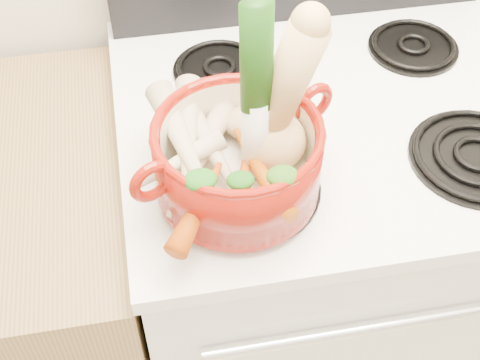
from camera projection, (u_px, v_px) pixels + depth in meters
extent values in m
cube|color=white|center=(315.00, 266.00, 1.55)|extent=(0.76, 0.65, 0.92)
cube|color=white|center=(337.00, 115.00, 1.19)|extent=(0.78, 0.67, 0.03)
cylinder|color=silver|center=(384.00, 325.00, 1.09)|extent=(0.60, 0.02, 0.02)
cylinder|color=black|center=(250.00, 187.00, 1.05)|extent=(0.22, 0.22, 0.02)
cylinder|color=black|center=(477.00, 155.00, 1.09)|extent=(0.22, 0.22, 0.02)
cylinder|color=black|center=(219.00, 68.00, 1.24)|extent=(0.17, 0.17, 0.02)
cylinder|color=black|center=(413.00, 46.00, 1.29)|extent=(0.17, 0.17, 0.02)
cylinder|color=maroon|center=(238.00, 160.00, 0.99)|extent=(0.33, 0.33, 0.12)
torus|color=maroon|center=(152.00, 181.00, 0.90)|extent=(0.07, 0.04, 0.07)
torus|color=maroon|center=(314.00, 102.00, 1.01)|extent=(0.07, 0.04, 0.07)
cylinder|color=silver|center=(256.00, 94.00, 0.92)|extent=(0.05, 0.07, 0.30)
ellipsoid|color=tan|center=(252.00, 123.00, 1.06)|extent=(0.10, 0.08, 0.05)
cone|color=beige|center=(202.00, 152.00, 1.01)|extent=(0.17, 0.23, 0.07)
cone|color=#F0E7C3|center=(192.00, 161.00, 1.00)|extent=(0.06, 0.19, 0.06)
cone|color=beige|center=(208.00, 142.00, 1.01)|extent=(0.11, 0.22, 0.06)
cone|color=beige|center=(176.00, 162.00, 0.98)|extent=(0.16, 0.09, 0.05)
cone|color=beige|center=(188.00, 137.00, 1.00)|extent=(0.08, 0.23, 0.06)
cone|color=beige|center=(185.00, 147.00, 0.98)|extent=(0.10, 0.25, 0.07)
cone|color=#CB4F0A|center=(244.00, 178.00, 0.99)|extent=(0.07, 0.15, 0.04)
cone|color=#C8530A|center=(199.00, 207.00, 0.94)|extent=(0.11, 0.16, 0.05)
cone|color=#C45509|center=(261.00, 173.00, 0.98)|extent=(0.08, 0.18, 0.05)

